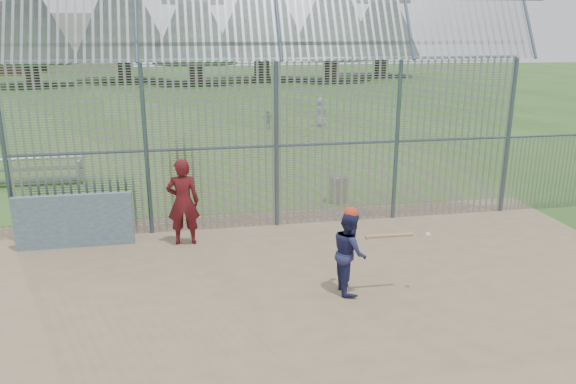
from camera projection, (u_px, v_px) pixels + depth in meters
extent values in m
plane|color=#2D511E|center=(307.00, 288.00, 10.52)|extent=(120.00, 120.00, 0.00)
cube|color=#756047|center=(313.00, 300.00, 10.05)|extent=(14.00, 10.00, 0.02)
cube|color=#38566B|center=(74.00, 221.00, 12.27)|extent=(2.50, 0.12, 1.20)
imported|color=#21244F|center=(350.00, 252.00, 10.17)|extent=(0.60, 0.76, 1.52)
imported|color=maroon|center=(183.00, 202.00, 12.37)|extent=(0.73, 0.50, 1.95)
imported|color=gray|center=(321.00, 112.00, 27.18)|extent=(0.81, 0.71, 1.39)
imported|color=slate|center=(268.00, 120.00, 26.60)|extent=(0.57, 0.39, 0.91)
sphere|color=red|center=(351.00, 213.00, 9.96)|extent=(0.24, 0.24, 0.24)
cylinder|color=#AA7F4C|center=(390.00, 235.00, 10.06)|extent=(0.85, 0.09, 0.07)
sphere|color=#AA7F4C|center=(367.00, 237.00, 9.98)|extent=(0.09, 0.09, 0.09)
sphere|color=white|center=(428.00, 235.00, 10.05)|extent=(0.09, 0.09, 0.09)
cylinder|color=gray|center=(338.00, 190.00, 15.56)|extent=(0.52, 0.52, 0.70)
cylinder|color=#9EA0A5|center=(338.00, 177.00, 15.45)|extent=(0.56, 0.56, 0.05)
sphere|color=#9EA0A5|center=(338.00, 175.00, 15.44)|extent=(0.10, 0.10, 0.10)
cube|color=slate|center=(32.00, 180.00, 17.18)|extent=(3.00, 0.25, 0.05)
cube|color=slate|center=(33.00, 169.00, 17.44)|extent=(3.00, 0.25, 0.05)
cube|color=slate|center=(35.00, 159.00, 17.70)|extent=(3.00, 0.25, 0.05)
cube|color=slate|center=(81.00, 170.00, 17.71)|extent=(0.06, 0.90, 0.70)
cylinder|color=#47566B|center=(5.00, 156.00, 12.20)|extent=(0.10, 0.10, 4.00)
cylinder|color=#47566B|center=(146.00, 151.00, 12.73)|extent=(0.10, 0.10, 4.00)
cylinder|color=#47566B|center=(276.00, 146.00, 13.25)|extent=(0.10, 0.10, 4.00)
cylinder|color=#47566B|center=(397.00, 141.00, 13.77)|extent=(0.10, 0.10, 4.00)
cylinder|color=#47566B|center=(508.00, 137.00, 14.30)|extent=(0.10, 0.10, 4.00)
cylinder|color=#47566B|center=(276.00, 59.00, 12.68)|extent=(12.00, 0.07, 0.07)
cylinder|color=#47566B|center=(276.00, 146.00, 13.25)|extent=(12.00, 0.06, 0.06)
cube|color=gray|center=(276.00, 146.00, 13.25)|extent=(12.00, 0.02, 4.00)
cube|color=gray|center=(279.00, 29.00, 12.14)|extent=(12.00, 0.77, 1.31)
cylinder|color=#47566B|center=(504.00, 175.00, 14.58)|extent=(0.08, 0.08, 2.00)
cylinder|color=#332319|center=(33.00, 67.00, 45.35)|extent=(1.19, 1.19, 3.06)
cylinder|color=#332319|center=(125.00, 61.00, 49.34)|extent=(1.33, 1.33, 3.42)
cylinder|color=#332319|center=(195.00, 67.00, 46.70)|extent=(1.12, 1.12, 2.88)
cylinder|color=#332319|center=(262.00, 60.00, 50.47)|extent=(1.40, 1.40, 3.60)
cylinder|color=#332319|center=(332.00, 62.00, 49.68)|extent=(1.26, 1.26, 3.24)
cylinder|color=#332319|center=(381.00, 60.00, 54.52)|extent=(1.19, 1.19, 3.06)
cube|color=#B2A58C|center=(90.00, 42.00, 62.24)|extent=(8.00, 7.00, 6.00)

